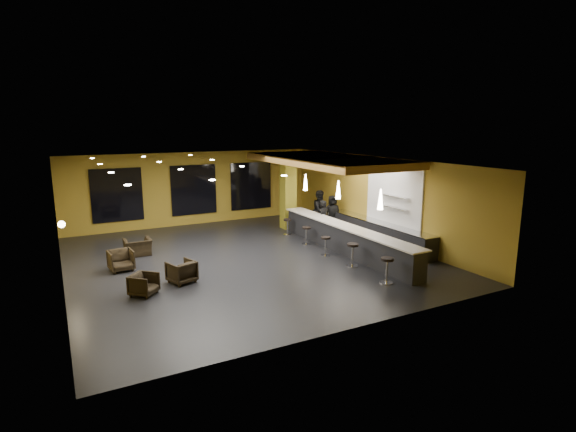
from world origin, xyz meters
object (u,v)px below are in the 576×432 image
staff_c (332,213)px  column (288,191)px  pendant_0 (380,199)px  armchair_d (138,247)px  bar_stool_4 (287,225)px  bar_counter (345,239)px  staff_a (324,219)px  pendant_2 (306,182)px  armchair_b (182,272)px  bar_stool_0 (387,267)px  pendant_1 (338,190)px  bar_stool_3 (306,233)px  armchair_c (121,260)px  staff_b (320,210)px  bar_stool_2 (326,244)px  bar_stool_1 (353,252)px  prep_counter (378,233)px  armchair_a (144,284)px

staff_c → column: bearing=153.3°
pendant_0 → armchair_d: bearing=143.2°
column → armchair_d: size_ratio=3.66×
bar_stool_4 → bar_counter: bearing=-79.0°
staff_a → staff_c: 1.50m
pendant_2 → staff_a: (0.50, -0.74, -1.54)m
pendant_0 → staff_a: size_ratio=0.43×
armchair_d → armchair_b: bearing=101.0°
bar_stool_0 → bar_stool_4: (0.16, 6.85, -0.06)m
pendant_1 → bar_stool_4: pendant_1 is taller
column → bar_counter: bearing=-90.0°
pendant_0 → bar_stool_3: 4.18m
staff_c → armchair_c: (-9.47, -1.60, -0.45)m
staff_b → armchair_c: size_ratio=2.37×
bar_counter → armchair_b: bar_counter is taller
pendant_1 → bar_stool_2: pendant_1 is taller
bar_stool_2 → bar_stool_1: bearing=-85.6°
bar_stool_0 → armchair_c: bearing=144.0°
staff_c → bar_stool_0: bearing=-97.0°
bar_stool_2 → bar_stool_4: bearing=86.2°
bar_counter → column: (0.00, 4.60, 1.25)m
armchair_b → bar_stool_1: (5.60, -1.19, 0.17)m
bar_stool_1 → bar_stool_3: size_ratio=1.11×
bar_stool_3 → prep_counter: bearing=-23.0°
staff_c → bar_stool_3: staff_c is taller
bar_stool_2 → bar_stool_4: size_ratio=1.00×
bar_counter → armchair_b: (-6.38, -0.40, -0.15)m
column → pendant_0: 6.63m
armchair_a → bar_stool_1: size_ratio=0.85×
pendant_0 → staff_a: pendant_0 is taller
bar_counter → staff_a: staff_a is taller
staff_c → bar_stool_2: size_ratio=2.23×
armchair_a → bar_stool_4: 8.19m
prep_counter → column: 4.75m
staff_a → bar_stool_3: (-1.22, -0.60, -0.35)m
staff_a → armchair_c: size_ratio=2.09×
armchair_c → armchair_d: 1.79m
pendant_2 → bar_stool_3: (-0.72, -1.34, -1.88)m
bar_stool_1 → armchair_d: bearing=142.3°
staff_b → bar_stool_0: size_ratio=2.26×
pendant_2 → staff_c: (1.60, 0.28, -1.54)m
bar_counter → bar_stool_3: bearing=113.6°
pendant_0 → armchair_d: pendant_0 is taller
pendant_1 → pendant_2: size_ratio=1.00×
bar_counter → bar_stool_4: bar_counter is taller
staff_a → staff_c: (1.10, 1.02, -0.01)m
staff_b → bar_stool_1: (-1.90, -5.15, -0.40)m
armchair_c → bar_stool_0: 8.71m
armchair_a → bar_stool_0: (6.78, -2.52, 0.21)m
armchair_b → armchair_c: 2.56m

